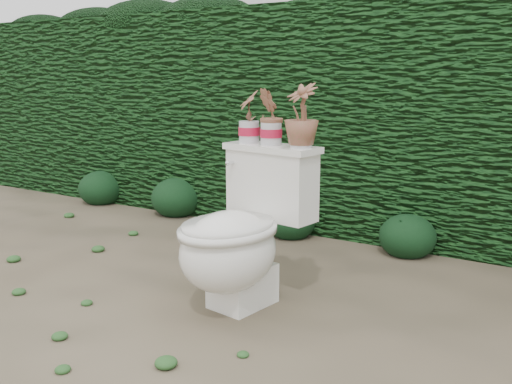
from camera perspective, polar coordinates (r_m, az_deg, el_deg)
The scene contains 10 objects.
ground at distance 3.02m, azimuth 1.19°, elevation -10.06°, with size 60.00×60.00×0.00m, color #796B53.
hedge at distance 4.28m, azimuth 12.25°, elevation 7.14°, with size 8.00×1.00×1.60m, color #1D531B.
toilet at distance 2.75m, azimuth -1.64°, elevation -4.47°, with size 0.56×0.74×0.78m.
potted_plant_left at distance 2.93m, azimuth -0.69°, elevation 7.41°, with size 0.13×0.09×0.25m, color #33651F.
potted_plant_center at distance 2.83m, azimuth 1.53°, elevation 7.40°, with size 0.15×0.12×0.26m, color #33651F.
potted_plant_right at distance 2.72m, azimuth 4.57°, elevation 7.47°, with size 0.16×0.16×0.29m, color #33651F.
liriope_clump_0 at distance 5.23m, azimuth -15.24°, elevation 0.66°, with size 0.39×0.39×0.31m, color #133717.
liriope_clump_1 at distance 4.66m, azimuth -7.96°, elevation -0.24°, with size 0.41×0.41×0.33m, color #133717.
liriope_clump_2 at distance 4.00m, azimuth 3.52°, elevation -2.53°, with size 0.34×0.34×0.27m, color #133717.
liriope_clump_3 at distance 3.73m, azimuth 14.93°, elevation -3.90°, with size 0.36×0.36×0.29m, color #133717.
Camera 1 is at (1.42, -2.42, 1.12)m, focal length 40.00 mm.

